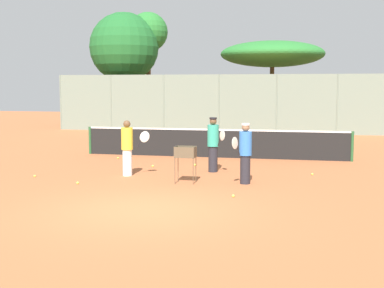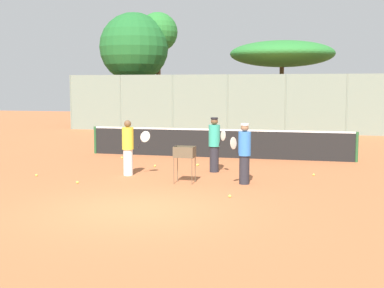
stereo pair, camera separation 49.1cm
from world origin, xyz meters
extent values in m
plane|color=#B26038|center=(0.00, 0.00, 0.00)|extent=(80.00, 80.00, 0.00)
cylinder|color=#26592D|center=(-4.95, 8.74, 0.54)|extent=(0.10, 0.10, 1.07)
cylinder|color=#26592D|center=(4.95, 8.74, 0.54)|extent=(0.10, 0.10, 1.07)
cube|color=black|center=(0.00, 8.74, 0.51)|extent=(9.91, 0.01, 1.01)
cube|color=white|center=(0.00, 8.74, 1.04)|extent=(9.91, 0.02, 0.06)
cylinder|color=gray|center=(-11.42, 19.35, 1.65)|extent=(0.08, 0.08, 3.31)
cylinder|color=gray|center=(-8.16, 19.35, 1.65)|extent=(0.08, 0.08, 3.31)
cylinder|color=gray|center=(-4.89, 19.35, 1.65)|extent=(0.08, 0.08, 3.31)
cylinder|color=gray|center=(-1.63, 19.35, 1.65)|extent=(0.08, 0.08, 3.31)
cylinder|color=gray|center=(1.63, 19.35, 1.65)|extent=(0.08, 0.08, 3.31)
cylinder|color=gray|center=(4.89, 19.35, 1.65)|extent=(0.08, 0.08, 3.31)
cube|color=gray|center=(0.00, 19.35, 1.65)|extent=(22.84, 0.01, 3.31)
cylinder|color=brown|center=(1.13, 22.42, 1.90)|extent=(0.27, 0.27, 3.79)
ellipsoid|color=#28722D|center=(1.13, 22.42, 4.58)|extent=(6.31, 6.31, 1.58)
cylinder|color=brown|center=(-8.13, 21.71, 1.89)|extent=(0.51, 0.51, 3.78)
sphere|color=#1E6028|center=(-8.13, 21.71, 5.09)|extent=(4.37, 4.37, 4.37)
cylinder|color=brown|center=(-6.82, 22.59, 2.67)|extent=(0.32, 0.32, 5.33)
sphere|color=#28722D|center=(-6.82, 22.59, 6.09)|extent=(2.53, 2.53, 2.53)
cylinder|color=#26262D|center=(0.56, 5.42, 0.40)|extent=(0.28, 0.28, 0.80)
cylinder|color=teal|center=(0.56, 5.42, 1.13)|extent=(0.35, 0.35, 0.67)
sphere|color=brown|center=(0.56, 5.42, 1.58)|extent=(0.22, 0.22, 0.22)
cylinder|color=black|center=(0.56, 5.42, 1.67)|extent=(0.23, 0.23, 0.05)
cylinder|color=black|center=(0.80, 5.16, 0.97)|extent=(0.12, 0.13, 0.27)
ellipsoid|color=silver|center=(0.91, 5.03, 1.19)|extent=(0.29, 0.32, 0.43)
cylinder|color=#26262D|center=(1.78, 3.62, 0.39)|extent=(0.28, 0.28, 0.78)
cylinder|color=blue|center=(1.78, 3.62, 1.11)|extent=(0.34, 0.34, 0.65)
sphere|color=#8C6647|center=(1.78, 3.62, 1.54)|extent=(0.21, 0.21, 0.21)
cylinder|color=white|center=(1.78, 3.62, 1.63)|extent=(0.22, 0.22, 0.05)
cylinder|color=black|center=(1.63, 3.30, 0.95)|extent=(0.09, 0.14, 0.27)
ellipsoid|color=silver|center=(1.56, 3.15, 1.17)|extent=(0.20, 0.37, 0.43)
cylinder|color=white|center=(-1.80, 4.18, 0.39)|extent=(0.28, 0.28, 0.79)
cylinder|color=yellow|center=(-1.80, 4.18, 1.11)|extent=(0.34, 0.34, 0.65)
sphere|color=brown|center=(-1.80, 4.18, 1.55)|extent=(0.21, 0.21, 0.21)
cylinder|color=black|center=(-1.45, 4.22, 0.95)|extent=(0.15, 0.05, 0.27)
ellipsoid|color=silver|center=(-1.28, 4.25, 1.17)|extent=(0.40, 0.08, 0.43)
cylinder|color=brown|center=(-0.09, 3.18, 0.36)|extent=(0.02, 0.02, 0.72)
cylinder|color=brown|center=(0.42, 3.18, 0.36)|extent=(0.02, 0.02, 0.72)
cylinder|color=brown|center=(-0.09, 3.54, 0.36)|extent=(0.02, 0.02, 0.72)
cylinder|color=brown|center=(0.42, 3.54, 0.36)|extent=(0.02, 0.02, 0.72)
cube|color=brown|center=(0.17, 3.36, 0.72)|extent=(0.55, 0.40, 0.01)
cube|color=brown|center=(0.17, 3.16, 0.87)|extent=(0.55, 0.01, 0.30)
cube|color=brown|center=(0.17, 3.56, 0.87)|extent=(0.55, 0.01, 0.30)
cube|color=brown|center=(-0.11, 3.36, 0.87)|extent=(0.01, 0.40, 0.30)
cube|color=brown|center=(0.44, 3.36, 0.87)|extent=(0.01, 0.40, 0.30)
sphere|color=#D1E54C|center=(0.35, 3.47, 0.76)|extent=(0.07, 0.07, 0.07)
sphere|color=#D1E54C|center=(0.14, 3.41, 0.82)|extent=(0.07, 0.07, 0.07)
sphere|color=#D1E54C|center=(0.30, 3.32, 0.82)|extent=(0.07, 0.07, 0.07)
sphere|color=#D1E54C|center=(0.24, 3.29, 0.76)|extent=(0.07, 0.07, 0.07)
sphere|color=#D1E54C|center=(0.13, 3.34, 0.82)|extent=(0.07, 0.07, 0.07)
sphere|color=#D1E54C|center=(0.03, 3.35, 0.76)|extent=(0.07, 0.07, 0.07)
sphere|color=#D1E54C|center=(0.36, 3.44, 0.76)|extent=(0.07, 0.07, 0.07)
sphere|color=#D1E54C|center=(0.27, 3.43, 0.82)|extent=(0.07, 0.07, 0.07)
sphere|color=#D1E54C|center=(0.09, 3.23, 0.82)|extent=(0.07, 0.07, 0.07)
sphere|color=#D1E54C|center=(0.19, 3.30, 0.82)|extent=(0.07, 0.07, 0.07)
sphere|color=#D1E54C|center=(0.03, 3.49, 0.82)|extent=(0.07, 0.07, 0.07)
sphere|color=#D1E54C|center=(0.06, 3.23, 0.76)|extent=(0.07, 0.07, 0.07)
sphere|color=#D1E54C|center=(0.22, 3.42, 0.76)|extent=(0.07, 0.07, 0.07)
sphere|color=#D1E54C|center=(3.58, 5.45, 0.03)|extent=(0.07, 0.07, 0.07)
sphere|color=#D1E54C|center=(1.72, 1.79, 0.03)|extent=(0.07, 0.07, 0.07)
sphere|color=#D1E54C|center=(-3.36, 8.16, 0.03)|extent=(0.07, 0.07, 0.07)
sphere|color=#D1E54C|center=(-0.24, 6.56, 0.03)|extent=(0.07, 0.07, 0.07)
sphere|color=#D1E54C|center=(-1.56, 5.98, 0.03)|extent=(0.07, 0.07, 0.07)
sphere|color=#D1E54C|center=(-2.67, 2.57, 0.03)|extent=(0.07, 0.07, 0.07)
sphere|color=#D1E54C|center=(-4.38, 3.35, 0.03)|extent=(0.07, 0.07, 0.07)
sphere|color=#D1E54C|center=(-0.25, 6.52, 0.03)|extent=(0.07, 0.07, 0.07)
sphere|color=#D1E54C|center=(-3.38, 7.60, 0.03)|extent=(0.07, 0.07, 0.07)
camera|label=1|loc=(3.49, -10.76, 2.67)|focal=50.00mm
camera|label=2|loc=(3.97, -10.65, 2.67)|focal=50.00mm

